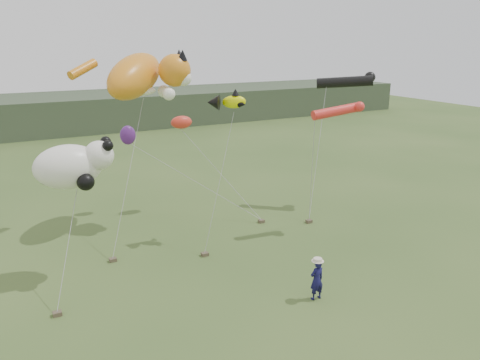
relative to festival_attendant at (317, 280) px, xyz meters
name	(u,v)px	position (x,y,z in m)	size (l,w,h in m)	color
ground	(278,291)	(-1.08, 1.23, -0.89)	(120.00, 120.00, 0.00)	#385123
headland	(58,114)	(-4.19, 45.91, 1.04)	(90.00, 13.00, 4.00)	#2D3D28
festival_attendant	(317,280)	(0.00, 0.00, 0.00)	(0.65, 0.42, 1.77)	#131141
sandbag_anchors	(202,249)	(-2.38, 6.52, -0.80)	(14.88, 4.99, 0.17)	brown
cat_kite	(143,75)	(-3.45, 11.53, 7.67)	(6.30, 5.16, 3.30)	orange
fish_kite	(226,102)	(-0.41, 7.54, 6.52)	(2.18, 1.44, 1.04)	#E4EE00
tube_kites	(347,90)	(7.71, 7.95, 6.69)	(6.67, 5.51, 2.17)	black
panda_kite	(73,165)	(-8.20, 6.66, 4.35)	(3.37, 2.18, 2.10)	white
misc_kites	(157,128)	(-2.28, 13.39, 4.37)	(4.19, 1.87, 1.70)	red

